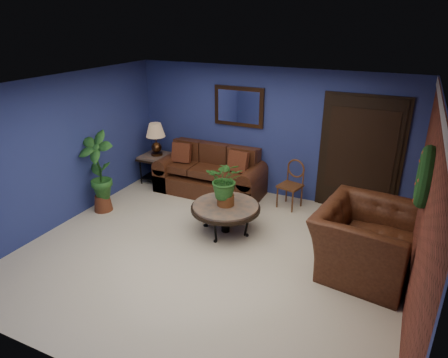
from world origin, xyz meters
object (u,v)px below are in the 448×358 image
at_px(end_table, 157,161).
at_px(side_chair, 292,181).
at_px(table_lamp, 156,135).
at_px(sofa, 212,177).
at_px(armchair, 365,240).
at_px(coffee_table, 226,208).

height_order(end_table, side_chair, side_chair).
bearing_deg(table_lamp, sofa, 1.40).
distance_m(end_table, armchair, 4.69).
distance_m(sofa, side_chair, 1.68).
height_order(coffee_table, side_chair, side_chair).
bearing_deg(end_table, side_chair, 1.26).
distance_m(table_lamp, side_chair, 3.00).
distance_m(sofa, coffee_table, 1.68).
bearing_deg(side_chair, end_table, -164.09).
height_order(sofa, side_chair, sofa).
bearing_deg(armchair, coffee_table, 94.57).
bearing_deg(sofa, armchair, -25.71).
distance_m(coffee_table, end_table, 2.61).
relative_size(sofa, armchair, 1.50).
xyz_separation_m(coffee_table, table_lamp, (-2.24, 1.35, 0.60)).
bearing_deg(side_chair, armchair, -31.45).
xyz_separation_m(sofa, side_chair, (1.67, 0.03, 0.19)).
relative_size(end_table, armchair, 0.46).
relative_size(coffee_table, armchair, 0.80).
bearing_deg(table_lamp, side_chair, 1.26).
height_order(coffee_table, armchair, armchair).
bearing_deg(table_lamp, end_table, -45.00).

